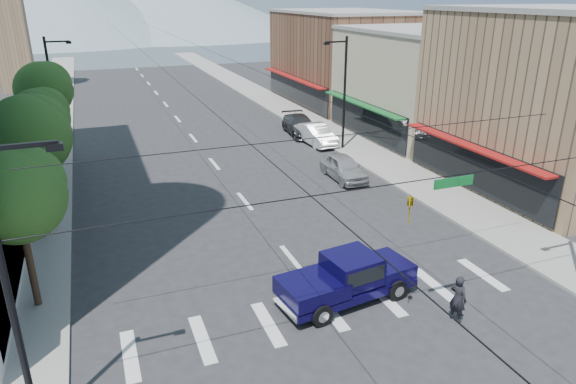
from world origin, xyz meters
The scene contains 20 objects.
ground centered at (0.00, 0.00, 0.00)m, with size 160.00×160.00×0.00m, color #28282B.
sidewalk_left centered at (-12.00, 40.00, 0.07)m, with size 4.00×120.00×0.15m, color gray.
sidewalk_right centered at (12.00, 40.00, 0.07)m, with size 4.00×120.00×0.15m, color gray.
shop_near centered at (20.00, 10.00, 5.50)m, with size 12.00×14.00×11.00m, color #8C6B4C.
shop_mid centered at (20.00, 24.00, 4.50)m, with size 12.00×14.00×9.00m, color tan.
shop_far centered at (20.00, 40.00, 5.00)m, with size 12.00×18.00×10.00m, color brown.
clock_tower centered at (-16.50, 62.00, 10.64)m, with size 4.80×4.80×20.40m.
mountain_right centered at (20.00, 160.00, 9.00)m, with size 90.00×90.00×18.00m, color gray.
tree_near centered at (-11.07, 6.10, 4.99)m, with size 3.65×3.64×6.71m.
tree_midnear centered at (-11.07, 13.10, 5.59)m, with size 4.09×4.09×7.52m.
tree_midfar centered at (-11.07, 20.10, 4.99)m, with size 3.65×3.64×6.71m.
tree_far centered at (-11.07, 27.10, 5.59)m, with size 4.09×4.09×7.52m.
signal_rig centered at (0.19, -1.00, 4.64)m, with size 21.80×0.20×9.00m.
lamp_pole_nw centered at (-10.67, 30.00, 4.94)m, with size 2.00×0.25×9.00m.
lamp_pole_ne centered at (10.67, 22.00, 4.94)m, with size 2.00×0.25×9.00m.
pickup_truck centered at (0.80, 1.94, 1.06)m, with size 6.21×2.94×2.03m.
pedestrian centered at (4.18, -0.90, 0.98)m, with size 0.71×0.47×1.96m, color black.
parked_car_near centered at (7.60, 15.55, 0.82)m, with size 1.94×4.82×1.64m, color #ACACB1.
parked_car_mid centered at (9.40, 24.27, 0.85)m, with size 1.81×5.18×1.71m, color white.
parked_car_far centered at (9.40, 27.75, 0.85)m, with size 2.38×5.86×1.70m, color #2D2E30.
Camera 1 is at (-8.14, -14.42, 12.02)m, focal length 32.00 mm.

